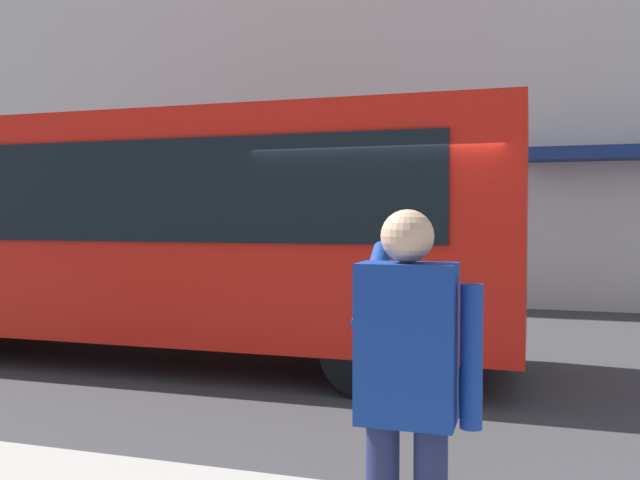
# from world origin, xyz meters

# --- Properties ---
(ground_plane) EXTENTS (60.00, 60.00, 0.00)m
(ground_plane) POSITION_xyz_m (0.00, 0.00, 0.00)
(ground_plane) COLOR #38383A
(building_facade_far) EXTENTS (28.00, 1.55, 12.00)m
(building_facade_far) POSITION_xyz_m (-0.02, -6.80, 5.99)
(building_facade_far) COLOR beige
(building_facade_far) RESTS_ON ground_plane
(red_bus) EXTENTS (9.05, 2.54, 3.08)m
(red_bus) POSITION_xyz_m (3.07, -0.14, 1.68)
(red_bus) COLOR red
(red_bus) RESTS_ON ground_plane
(pedestrian_photographer) EXTENTS (0.53, 0.52, 1.70)m
(pedestrian_photographer) POSITION_xyz_m (-1.00, 4.80, 1.14)
(pedestrian_photographer) COLOR #1E2347
(pedestrian_photographer) RESTS_ON sidewalk_curb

